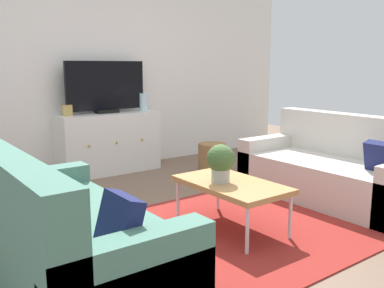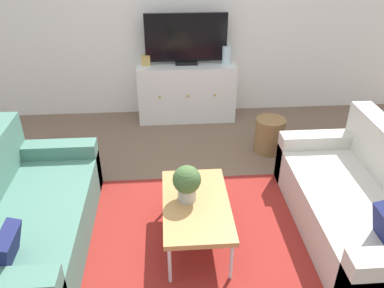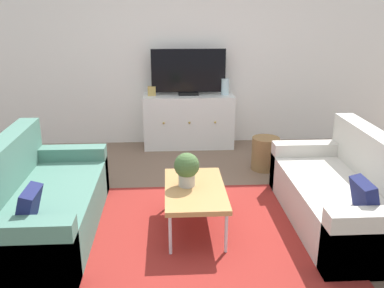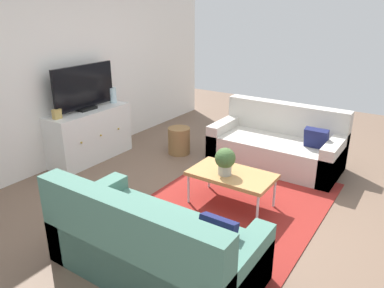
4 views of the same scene
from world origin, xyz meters
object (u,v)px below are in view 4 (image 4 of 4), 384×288
potted_plant (225,160)px  mantel_clock (57,114)px  flat_screen_tv (84,88)px  wicker_basket (179,141)px  glass_vase (113,95)px  couch_left_side (149,249)px  couch_right_side (278,145)px  coffee_table (232,176)px  tv_console (90,135)px

potted_plant → mantel_clock: size_ratio=2.39×
flat_screen_tv → wicker_basket: 1.60m
flat_screen_tv → wicker_basket: (0.91, -0.98, -0.87)m
potted_plant → mantel_clock: (-0.38, 2.33, 0.24)m
potted_plant → glass_vase: bearing=74.3°
glass_vase → couch_left_side: bearing=-130.4°
glass_vase → couch_right_side: bearing=-70.0°
coffee_table → glass_vase: (0.58, 2.38, 0.49)m
flat_screen_tv → mantel_clock: (-0.52, -0.02, -0.26)m
couch_left_side → wicker_basket: bearing=30.4°
wicker_basket → coffee_table: bearing=-124.4°
coffee_table → couch_right_side: bearing=0.4°
couch_left_side → potted_plant: (1.36, 0.04, 0.31)m
tv_console → mantel_clock: (-0.52, 0.00, 0.44)m
flat_screen_tv → mantel_clock: flat_screen_tv is taller
mantel_clock → potted_plant: bearing=-80.7°
couch_left_side → mantel_clock: 2.63m
couch_right_side → glass_vase: bearing=110.0°
coffee_table → mantel_clock: 2.47m
tv_console → couch_left_side: bearing=-122.3°
couch_left_side → potted_plant: size_ratio=5.74×
tv_console → glass_vase: (0.52, 0.00, 0.49)m
coffee_table → tv_console: 2.39m
coffee_table → potted_plant: potted_plant is taller
couch_left_side → flat_screen_tv: 2.94m
tv_console → mantel_clock: 0.68m
glass_vase → wicker_basket: 1.23m
flat_screen_tv → glass_vase: 0.56m
potted_plant → glass_vase: (0.65, 2.33, 0.29)m
couch_left_side → tv_console: bearing=57.7°
couch_left_side → couch_right_side: (2.88, 0.00, 0.00)m
coffee_table → flat_screen_tv: (0.07, 2.40, 0.70)m
couch_left_side → coffee_table: 1.44m
flat_screen_tv → glass_vase: bearing=-2.2°
potted_plant → wicker_basket: size_ratio=0.76×
tv_console → glass_vase: glass_vase is taller
couch_left_side → wicker_basket: size_ratio=4.35×
tv_console → wicker_basket: bearing=-46.4°
couch_right_side → coffee_table: couch_right_side is taller
couch_right_side → potted_plant: size_ratio=5.74×
glass_vase → mantel_clock: size_ratio=1.77×
coffee_table → wicker_basket: bearing=55.6°
mantel_clock → wicker_basket: 1.83m
flat_screen_tv → mantel_clock: bearing=-177.8°
coffee_table → glass_vase: size_ratio=4.11×
tv_console → mantel_clock: mantel_clock is taller
couch_left_side → glass_vase: 3.17m
coffee_table → flat_screen_tv: 2.51m
potted_plant → wicker_basket: (1.05, 1.38, -0.38)m
tv_console → flat_screen_tv: flat_screen_tv is taller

